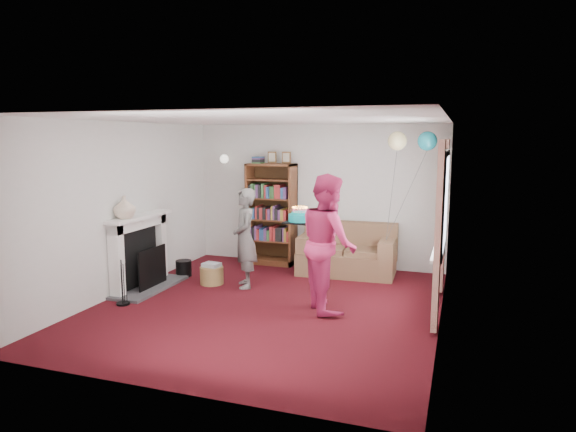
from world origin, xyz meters
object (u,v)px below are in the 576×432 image
(bookcase, at_px, (272,215))
(birthday_cake, at_px, (300,218))
(person_magenta, at_px, (328,242))
(sofa, at_px, (348,254))
(person_striped, at_px, (245,238))

(bookcase, relative_size, birthday_cake, 5.32)
(person_magenta, distance_m, birthday_cake, 0.59)
(sofa, relative_size, person_striped, 1.05)
(sofa, distance_m, person_magenta, 2.00)
(person_striped, height_order, person_magenta, person_magenta)
(person_striped, bearing_deg, sofa, 105.35)
(sofa, relative_size, person_magenta, 0.88)
(bookcase, xyz_separation_m, birthday_cake, (1.13, -1.90, 0.28))
(sofa, distance_m, person_striped, 1.90)
(bookcase, distance_m, birthday_cake, 2.23)
(sofa, xyz_separation_m, birthday_cake, (-0.32, -1.67, 0.86))
(bookcase, bearing_deg, birthday_cake, -59.33)
(sofa, xyz_separation_m, person_striped, (-1.31, -1.31, 0.44))
(person_striped, bearing_deg, person_magenta, 38.07)
(person_striped, bearing_deg, birthday_cake, 40.34)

